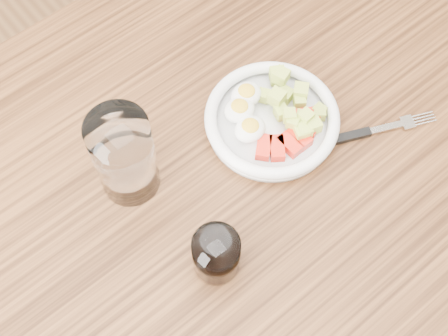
{
  "coord_description": "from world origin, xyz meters",
  "views": [
    {
      "loc": [
        -0.27,
        -0.31,
        1.63
      ],
      "look_at": [
        -0.01,
        0.01,
        0.8
      ],
      "focal_mm": 50.0,
      "sensor_mm": 36.0,
      "label": 1
    }
  ],
  "objects": [
    {
      "name": "fork",
      "position": [
        0.2,
        -0.07,
        0.77
      ],
      "size": [
        0.2,
        0.1,
        0.01
      ],
      "color": "black",
      "rests_on": "dining_table"
    },
    {
      "name": "water_glass",
      "position": [
        -0.12,
        0.09,
        0.85
      ],
      "size": [
        0.09,
        0.09,
        0.16
      ],
      "primitive_type": "cylinder",
      "color": "white",
      "rests_on": "dining_table"
    },
    {
      "name": "bowl",
      "position": [
        0.11,
        0.03,
        0.79
      ],
      "size": [
        0.21,
        0.21,
        0.05
      ],
      "color": "white",
      "rests_on": "dining_table"
    },
    {
      "name": "dining_table",
      "position": [
        0.0,
        0.0,
        0.67
      ],
      "size": [
        1.5,
        0.9,
        0.77
      ],
      "color": "brown",
      "rests_on": "ground"
    },
    {
      "name": "coffee_glass",
      "position": [
        -0.1,
        -0.09,
        0.81
      ],
      "size": [
        0.07,
        0.07,
        0.08
      ],
      "color": "white",
      "rests_on": "dining_table"
    },
    {
      "name": "ground",
      "position": [
        0.0,
        0.0,
        0.0
      ],
      "size": [
        4.0,
        4.0,
        0.0
      ],
      "primitive_type": "plane",
      "color": "brown",
      "rests_on": "ground"
    }
  ]
}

